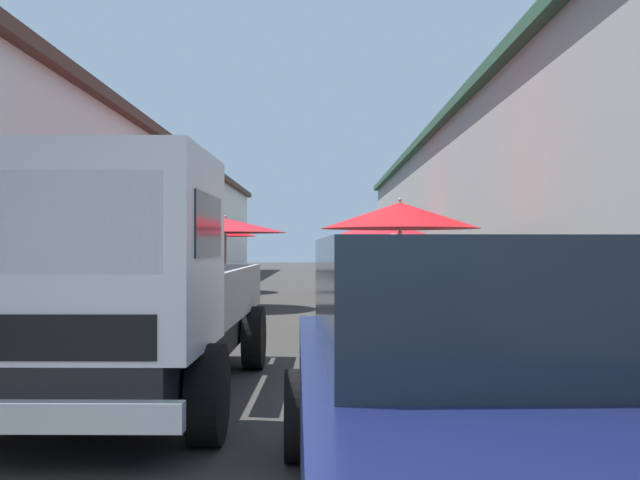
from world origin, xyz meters
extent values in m
plane|color=#33302D|center=(13.50, 0.00, 0.00)|extent=(90.00, 90.00, 0.00)
cube|color=gray|center=(15.75, -7.41, 2.36)|extent=(49.50, 7.00, 4.73)
cube|color=#284C38|center=(15.75, -7.41, 4.85)|extent=(49.80, 7.50, 0.24)
cylinder|color=#9E9EA3|center=(10.00, -1.83, 1.06)|extent=(0.06, 0.06, 2.13)
cone|color=red|center=(10.00, -1.83, 1.91)|extent=(2.61, 2.61, 0.43)
sphere|color=#9E9EA3|center=(10.00, -1.83, 2.17)|extent=(0.07, 0.07, 0.07)
cube|color=#9E7547|center=(10.13, -1.59, 0.41)|extent=(0.78, 0.75, 0.82)
sphere|color=orange|center=(10.12, -1.35, 0.86)|extent=(0.09, 0.09, 0.09)
sphere|color=orange|center=(9.98, -1.47, 0.86)|extent=(0.09, 0.09, 0.09)
sphere|color=orange|center=(10.29, -1.36, 0.86)|extent=(0.09, 0.09, 0.09)
cylinder|color=#9E9EA3|center=(14.26, 1.61, 1.02)|extent=(0.06, 0.06, 2.03)
cone|color=red|center=(14.26, 1.61, 1.87)|extent=(2.75, 2.75, 0.33)
sphere|color=#9E9EA3|center=(14.26, 1.61, 2.07)|extent=(0.07, 0.07, 0.07)
cube|color=olive|center=(14.08, 1.82, 0.41)|extent=(0.94, 0.75, 0.83)
sphere|color=orange|center=(13.86, 1.87, 0.87)|extent=(0.09, 0.09, 0.09)
sphere|color=orange|center=(13.98, 1.86, 0.87)|extent=(0.09, 0.09, 0.09)
sphere|color=orange|center=(13.93, 1.73, 0.92)|extent=(0.09, 0.09, 0.09)
sphere|color=orange|center=(13.91, 2.04, 0.87)|extent=(0.09, 0.09, 0.09)
sphere|color=orange|center=(14.39, 1.82, 0.87)|extent=(0.09, 0.09, 0.09)
cylinder|color=#9E9EA3|center=(19.83, 2.68, 1.06)|extent=(0.06, 0.06, 2.12)
cone|color=red|center=(19.83, 2.68, 1.91)|extent=(2.50, 2.50, 0.42)
sphere|color=#9E9EA3|center=(19.83, 2.68, 2.16)|extent=(0.07, 0.07, 0.07)
cube|color=brown|center=(19.85, 2.60, 0.40)|extent=(0.72, 0.77, 0.80)
sphere|color=orange|center=(19.62, 2.46, 0.84)|extent=(0.09, 0.09, 0.09)
sphere|color=orange|center=(20.05, 2.76, 0.84)|extent=(0.09, 0.09, 0.09)
sphere|color=orange|center=(19.62, 2.75, 0.84)|extent=(0.09, 0.09, 0.09)
cylinder|color=#9E9EA3|center=(19.16, -2.35, 1.09)|extent=(0.06, 0.06, 2.19)
cone|color=red|center=(19.16, -2.35, 1.96)|extent=(2.76, 2.76, 0.46)
sphere|color=#9E9EA3|center=(19.16, -2.35, 2.23)|extent=(0.07, 0.07, 0.07)
cube|color=olive|center=(19.31, -2.16, 0.41)|extent=(0.73, 0.66, 0.81)
sphere|color=orange|center=(19.21, -2.16, 0.86)|extent=(0.09, 0.09, 0.09)
sphere|color=orange|center=(19.23, -2.35, 0.86)|extent=(0.09, 0.09, 0.09)
sphere|color=orange|center=(19.35, -1.97, 0.86)|extent=(0.09, 0.09, 0.09)
sphere|color=orange|center=(19.37, -2.26, 0.86)|extent=(0.09, 0.09, 0.09)
sphere|color=orange|center=(19.21, -2.12, 0.91)|extent=(0.09, 0.09, 0.09)
cylinder|color=#9E9EA3|center=(9.62, 2.97, 1.03)|extent=(0.06, 0.06, 2.06)
cone|color=red|center=(9.62, 2.97, 1.90)|extent=(2.84, 2.84, 0.32)
sphere|color=#9E9EA3|center=(9.62, 2.97, 2.10)|extent=(0.07, 0.07, 0.07)
cube|color=brown|center=(9.86, 3.09, 0.38)|extent=(0.93, 0.60, 0.76)
sphere|color=orange|center=(9.59, 2.89, 0.86)|extent=(0.09, 0.09, 0.09)
sphere|color=orange|center=(9.92, 2.97, 0.81)|extent=(0.09, 0.09, 0.09)
sphere|color=orange|center=(10.17, 2.94, 0.81)|extent=(0.09, 0.09, 0.09)
sphere|color=orange|center=(9.74, 3.05, 0.81)|extent=(0.09, 0.09, 0.09)
cube|color=#0F1438|center=(1.82, -1.32, 0.57)|extent=(3.96, 1.85, 0.64)
cube|color=#19232D|center=(1.97, -1.31, 1.17)|extent=(2.39, 1.59, 0.56)
cylinder|color=black|center=(3.18, -2.13, 0.30)|extent=(0.61, 0.22, 0.60)
cylinder|color=black|center=(3.12, -0.41, 0.30)|extent=(0.61, 0.22, 0.60)
cube|color=black|center=(5.12, 1.11, 0.50)|extent=(4.81, 1.52, 0.36)
cube|color=silver|center=(3.49, 1.13, 1.38)|extent=(1.55, 1.76, 1.40)
cube|color=#19232D|center=(2.75, 1.13, 1.55)|extent=(0.07, 1.47, 0.63)
cube|color=#19232D|center=(3.49, 1.13, 1.55)|extent=(1.06, 1.78, 0.45)
cube|color=black|center=(2.74, 1.13, 0.86)|extent=(0.07, 1.40, 0.28)
cube|color=silver|center=(2.66, 1.13, 0.40)|extent=(0.14, 1.75, 0.18)
cube|color=gray|center=(5.93, 0.28, 0.93)|extent=(3.16, 0.09, 0.50)
cube|color=gray|center=(5.95, 1.93, 0.93)|extent=(3.16, 0.09, 0.50)
cube|color=gray|center=(7.49, 1.09, 0.93)|extent=(0.08, 1.65, 0.50)
cylinder|color=black|center=(3.48, 0.25, 0.36)|extent=(0.72, 0.23, 0.72)
cylinder|color=black|center=(6.56, 0.22, 0.36)|extent=(0.72, 0.23, 0.72)
cylinder|color=black|center=(6.57, 1.97, 0.36)|extent=(0.72, 0.23, 0.72)
cylinder|color=#232328|center=(7.90, -1.46, 0.39)|extent=(0.14, 0.14, 0.78)
cylinder|color=#232328|center=(7.78, -1.56, 0.39)|extent=(0.14, 0.14, 0.78)
cube|color=white|center=(7.84, -1.51, 1.07)|extent=(0.48, 0.44, 0.58)
sphere|color=#A57A5B|center=(7.84, -1.51, 1.47)|extent=(0.21, 0.21, 0.21)
cylinder|color=white|center=(8.05, -1.33, 1.10)|extent=(0.08, 0.08, 0.53)
cylinder|color=white|center=(7.62, -1.68, 1.10)|extent=(0.08, 0.08, 0.53)
cylinder|color=black|center=(7.99, -1.55, 0.22)|extent=(0.44, 0.11, 0.44)
cylinder|color=black|center=(6.74, -1.61, 0.22)|extent=(0.44, 0.13, 0.44)
cube|color=silver|center=(7.31, -1.58, 0.27)|extent=(0.91, 0.32, 0.08)
ellipsoid|color=black|center=(7.01, -1.60, 0.64)|extent=(0.57, 0.28, 0.20)
cube|color=silver|center=(7.94, -1.55, 0.67)|extent=(0.15, 0.33, 0.56)
cylinder|color=silver|center=(7.87, -1.56, 0.77)|extent=(0.28, 0.07, 0.68)
cylinder|color=black|center=(7.79, -1.56, 1.12)|extent=(0.55, 0.06, 0.04)
camera|label=1|loc=(-1.50, -0.55, 1.41)|focal=39.50mm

